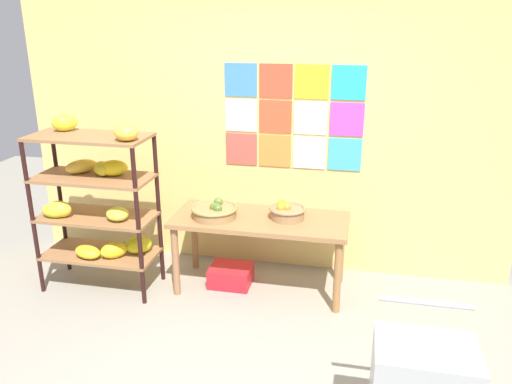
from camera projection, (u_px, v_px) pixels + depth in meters
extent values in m
cube|color=#E8C76D|center=(262.00, 124.00, 4.57)|extent=(4.48, 0.06, 2.71)
cube|color=#3B7DC2|center=(241.00, 80.00, 4.45)|extent=(0.29, 0.01, 0.29)
cube|color=#DB452B|center=(276.00, 81.00, 4.39)|extent=(0.29, 0.01, 0.29)
cube|color=yellow|center=(312.00, 82.00, 4.33)|extent=(0.29, 0.01, 0.29)
cube|color=#24A7B9|center=(349.00, 83.00, 4.27)|extent=(0.29, 0.01, 0.29)
cube|color=silver|center=(241.00, 115.00, 4.55)|extent=(0.29, 0.01, 0.29)
cube|color=#D04C2C|center=(275.00, 117.00, 4.49)|extent=(0.29, 0.01, 0.29)
cube|color=#F3D5CA|center=(311.00, 118.00, 4.43)|extent=(0.29, 0.01, 0.29)
cube|color=#B040B6|center=(347.00, 119.00, 4.37)|extent=(0.29, 0.01, 0.29)
cube|color=#C74C41|center=(241.00, 149.00, 4.65)|extent=(0.29, 0.01, 0.29)
cube|color=orange|center=(275.00, 151.00, 4.59)|extent=(0.29, 0.01, 0.29)
cube|color=silver|center=(309.00, 153.00, 4.53)|extent=(0.29, 0.01, 0.29)
cube|color=#3BA7BD|center=(345.00, 155.00, 4.47)|extent=(0.29, 0.01, 0.29)
cylinder|color=black|center=(33.00, 219.00, 4.23)|extent=(0.04, 0.04, 1.36)
cylinder|color=black|center=(139.00, 228.00, 4.05)|extent=(0.04, 0.04, 1.36)
cylinder|color=black|center=(61.00, 202.00, 4.62)|extent=(0.04, 0.04, 1.36)
cylinder|color=black|center=(159.00, 209.00, 4.44)|extent=(0.04, 0.04, 1.36)
cube|color=olive|center=(101.00, 253.00, 4.46)|extent=(0.98, 0.45, 0.03)
ellipsoid|color=yellow|center=(114.00, 250.00, 4.33)|extent=(0.25, 0.24, 0.14)
ellipsoid|color=yellow|center=(88.00, 252.00, 4.33)|extent=(0.29, 0.22, 0.11)
ellipsoid|color=yellow|center=(139.00, 245.00, 4.42)|extent=(0.28, 0.26, 0.14)
cube|color=olive|center=(97.00, 217.00, 4.34)|extent=(0.98, 0.45, 0.02)
ellipsoid|color=yellow|center=(60.00, 209.00, 4.28)|extent=(0.22, 0.14, 0.14)
ellipsoid|color=yellow|center=(55.00, 210.00, 4.27)|extent=(0.23, 0.14, 0.13)
ellipsoid|color=#D4D93D|center=(117.00, 214.00, 4.23)|extent=(0.28, 0.28, 0.10)
cube|color=olive|center=(93.00, 178.00, 4.23)|extent=(0.98, 0.45, 0.02)
ellipsoid|color=yellow|center=(81.00, 166.00, 4.31)|extent=(0.27, 0.29, 0.11)
ellipsoid|color=gold|center=(102.00, 168.00, 4.24)|extent=(0.24, 0.25, 0.12)
ellipsoid|color=yellow|center=(114.00, 168.00, 4.23)|extent=(0.27, 0.22, 0.13)
cube|color=olive|center=(89.00, 137.00, 4.12)|extent=(0.98, 0.45, 0.02)
ellipsoid|color=yellow|center=(126.00, 132.00, 3.92)|extent=(0.27, 0.26, 0.14)
ellipsoid|color=yellow|center=(65.00, 123.00, 4.25)|extent=(0.25, 0.23, 0.14)
cube|color=olive|center=(260.00, 220.00, 4.30)|extent=(1.47, 0.62, 0.04)
cylinder|color=#936543|center=(176.00, 261.00, 4.31)|extent=(0.06, 0.06, 0.62)
cylinder|color=#986739|center=(337.00, 277.00, 4.04)|extent=(0.06, 0.06, 0.62)
cylinder|color=olive|center=(195.00, 237.00, 4.78)|extent=(0.06, 0.06, 0.62)
cylinder|color=#916742|center=(341.00, 250.00, 4.51)|extent=(0.06, 0.06, 0.62)
cylinder|color=#916F49|center=(287.00, 214.00, 4.26)|extent=(0.28, 0.28, 0.09)
torus|color=#946F4A|center=(288.00, 209.00, 4.25)|extent=(0.31, 0.31, 0.03)
sphere|color=orange|center=(281.00, 208.00, 4.24)|extent=(0.07, 0.07, 0.07)
sphere|color=orange|center=(281.00, 207.00, 4.25)|extent=(0.08, 0.08, 0.08)
sphere|color=orange|center=(287.00, 207.00, 4.24)|extent=(0.07, 0.07, 0.07)
sphere|color=orange|center=(282.00, 205.00, 4.27)|extent=(0.09, 0.09, 0.09)
cylinder|color=olive|center=(214.00, 213.00, 4.29)|extent=(0.37, 0.37, 0.08)
torus|color=olive|center=(214.00, 208.00, 4.28)|extent=(0.39, 0.39, 0.03)
sphere|color=#536E2A|center=(218.00, 202.00, 4.36)|extent=(0.08, 0.08, 0.08)
sphere|color=#4B6230|center=(216.00, 208.00, 4.25)|extent=(0.08, 0.08, 0.08)
sphere|color=#486727|center=(218.00, 209.00, 4.23)|extent=(0.07, 0.07, 0.07)
sphere|color=#506622|center=(214.00, 207.00, 4.27)|extent=(0.08, 0.08, 0.08)
cube|color=red|center=(231.00, 275.00, 4.54)|extent=(0.36, 0.30, 0.17)
cube|color=#A5AAAB|center=(423.00, 380.00, 2.57)|extent=(0.50, 0.37, 0.40)
cylinder|color=#A5AAAB|center=(426.00, 303.00, 2.66)|extent=(0.48, 0.03, 0.03)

